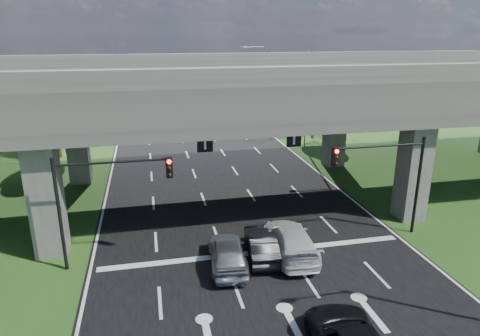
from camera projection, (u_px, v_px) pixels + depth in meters
name	position (u px, v px, depth m)	size (l,w,h in m)	color
ground	(274.00, 288.00, 20.50)	(160.00, 160.00, 0.00)	#204917
road	(233.00, 208.00, 29.80)	(18.00, 120.00, 0.03)	black
overpass	(226.00, 90.00, 29.23)	(80.00, 15.00, 10.00)	#393634
signal_right	(387.00, 170.00, 24.48)	(5.76, 0.54, 6.00)	black
signal_left	(103.00, 191.00, 21.29)	(5.76, 0.54, 6.00)	black
streetlight_far	(303.00, 92.00, 43.08)	(3.38, 0.25, 10.00)	gray
streetlight_beyond	(262.00, 76.00, 57.96)	(3.38, 0.25, 10.00)	gray
tree_left_near	(54.00, 108.00, 40.36)	(4.50, 4.50, 7.80)	black
tree_left_mid	(40.00, 103.00, 47.39)	(3.91, 3.90, 6.76)	black
tree_left_far	(86.00, 84.00, 55.34)	(4.80, 4.80, 8.32)	black
tree_right_near	(315.00, 99.00, 47.82)	(4.20, 4.20, 7.28)	black
tree_right_mid	(313.00, 92.00, 55.96)	(3.91, 3.90, 6.76)	black
tree_right_far	(267.00, 81.00, 62.39)	(4.50, 4.50, 7.80)	black
car_silver	(228.00, 253.00, 22.12)	(1.86, 4.63, 1.58)	#A7AAAF
car_dark	(261.00, 245.00, 23.10)	(1.47, 4.22, 1.39)	black
car_white	(290.00, 240.00, 23.40)	(2.27, 5.59, 1.62)	silver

